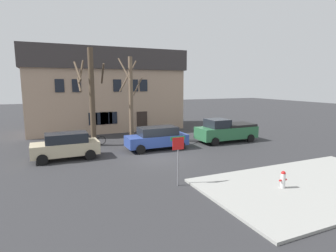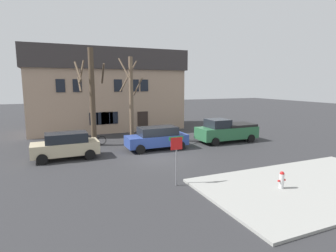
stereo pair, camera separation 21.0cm
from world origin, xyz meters
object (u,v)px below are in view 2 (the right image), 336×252
street_sign_pole (176,151)px  bicycle_leaning (95,140)px  building_main (107,90)px  car_blue_wagon (157,138)px  tree_bare_mid (131,98)px  tree_bare_near (92,95)px  car_beige_wagon (66,145)px  fire_hydrant (282,180)px  pickup_truck_green (226,131)px

street_sign_pole → bicycle_leaning: (-2.28, 10.90, -1.37)m
building_main → car_blue_wagon: bearing=-81.9°
car_blue_wagon → tree_bare_mid: bearing=109.6°
building_main → car_blue_wagon: (1.59, -11.14, -3.44)m
tree_bare_near → building_main: bearing=71.2°
bicycle_leaning → street_sign_pole: bearing=-78.2°
car_blue_wagon → bicycle_leaning: car_blue_wagon is taller
car_beige_wagon → street_sign_pole: 8.77m
tree_bare_near → car_blue_wagon: tree_bare_near is taller
tree_bare_mid → bicycle_leaning: size_ratio=4.15×
building_main → street_sign_pole: bearing=-90.7°
tree_bare_mid → car_blue_wagon: 4.38m
fire_hydrant → street_sign_pole: size_ratio=0.33×
pickup_truck_green → fire_hydrant: pickup_truck_green is taller
car_blue_wagon → car_beige_wagon: bearing=-179.1°
pickup_truck_green → fire_hydrant: 10.96m
building_main → bicycle_leaning: (-2.52, -7.68, -3.98)m
car_blue_wagon → fire_hydrant: (2.43, -9.98, -0.36)m
pickup_truck_green → bicycle_leaning: (-10.58, 3.26, -0.61)m
fire_hydrant → bicycle_leaning: 14.95m
building_main → street_sign_pole: size_ratio=6.62×
fire_hydrant → street_sign_pole: bearing=149.2°
tree_bare_mid → car_blue_wagon: (1.10, -3.10, -2.89)m
tree_bare_mid → street_sign_pole: size_ratio=2.91×
car_beige_wagon → pickup_truck_green: 13.03m
car_blue_wagon → bicycle_leaning: bearing=139.9°
street_sign_pole → car_beige_wagon: bearing=122.7°
tree_bare_near → bicycle_leaning: tree_bare_near is taller
street_sign_pole → building_main: bearing=89.3°
car_blue_wagon → pickup_truck_green: size_ratio=0.88×
tree_bare_near → fire_hydrant: 15.20m
building_main → tree_bare_near: bearing=-108.8°
fire_hydrant → bicycle_leaning: size_ratio=0.47×
tree_bare_mid → bicycle_leaning: tree_bare_mid is taller
tree_bare_near → bicycle_leaning: 3.74m
pickup_truck_green → street_sign_pole: street_sign_pole is taller
building_main → pickup_truck_green: bearing=-53.6°
building_main → fire_hydrant: 21.83m
tree_bare_near → bicycle_leaning: bearing=56.2°
street_sign_pole → pickup_truck_green: bearing=42.6°
pickup_truck_green → bicycle_leaning: pickup_truck_green is taller
tree_bare_mid → car_blue_wagon: tree_bare_mid is taller
pickup_truck_green → street_sign_pole: bearing=-137.4°
car_blue_wagon → pickup_truck_green: pickup_truck_green is taller
bicycle_leaning → tree_bare_mid: bearing=-6.8°
tree_bare_mid → fire_hydrant: tree_bare_mid is taller
building_main → tree_bare_near: size_ratio=2.11×
tree_bare_near → fire_hydrant: bearing=-62.9°
tree_bare_mid → fire_hydrant: size_ratio=8.74×
car_beige_wagon → pickup_truck_green: (13.03, 0.30, 0.06)m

